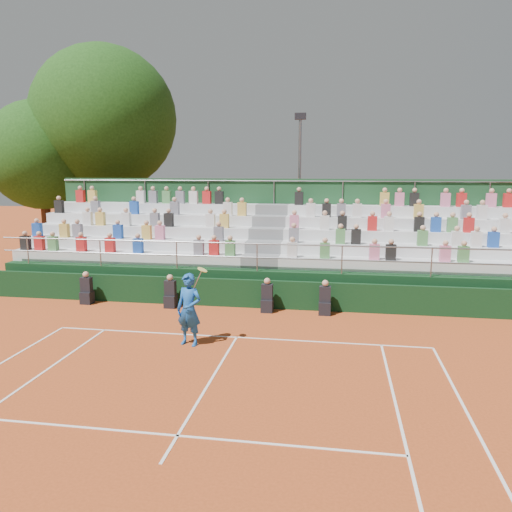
% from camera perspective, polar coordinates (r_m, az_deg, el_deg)
% --- Properties ---
extents(ground, '(90.00, 90.00, 0.00)m').
position_cam_1_polar(ground, '(14.72, -2.22, -9.28)').
color(ground, '#B54A1E').
rests_on(ground, ground).
extents(courtside_wall, '(20.00, 0.15, 1.00)m').
position_cam_1_polar(courtside_wall, '(17.59, -0.16, -4.34)').
color(courtside_wall, black).
rests_on(courtside_wall, ground).
extents(line_officials, '(8.97, 0.40, 1.19)m').
position_cam_1_polar(line_officials, '(17.48, -5.33, -4.56)').
color(line_officials, black).
rests_on(line_officials, ground).
extents(grandstand, '(20.00, 5.20, 4.40)m').
position_cam_1_polar(grandstand, '(20.59, 1.33, -0.56)').
color(grandstand, black).
rests_on(grandstand, ground).
extents(tennis_player, '(0.95, 0.64, 2.22)m').
position_cam_1_polar(tennis_player, '(13.96, -7.65, -6.08)').
color(tennis_player, '#1654AA').
rests_on(tennis_player, ground).
extents(tree_west, '(5.87, 5.87, 8.49)m').
position_cam_1_polar(tree_west, '(29.92, -23.29, 10.53)').
color(tree_west, '#372014').
rests_on(tree_west, ground).
extents(tree_east, '(7.87, 7.87, 11.46)m').
position_cam_1_polar(tree_east, '(29.64, -16.95, 14.73)').
color(tree_east, '#372014').
rests_on(tree_east, ground).
extents(floodlight_mast, '(0.60, 0.25, 7.77)m').
position_cam_1_polar(floodlight_mast, '(27.64, 5.00, 9.34)').
color(floodlight_mast, gray).
rests_on(floodlight_mast, ground).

